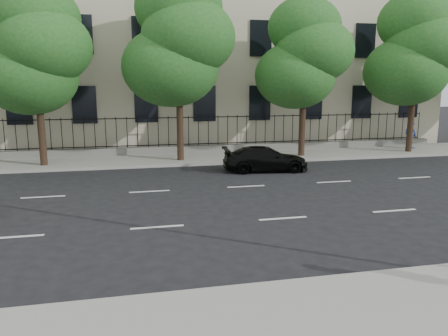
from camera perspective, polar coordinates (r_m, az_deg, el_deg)
The scene contains 12 objects.
ground at distance 12.01m, azimuth 11.85°, elevation -10.01°, with size 120.00×120.00×0.00m, color black.
near_sidewalk at distance 8.84m, azimuth 23.05°, elevation -18.22°, with size 60.00×4.00×0.15m, color gray.
far_sidewalk at distance 24.99m, azimuth -1.34°, elevation 1.39°, with size 60.00×4.00×0.15m, color gray.
lane_markings at distance 16.23m, azimuth 4.98°, elevation -4.21°, with size 49.60×4.62×0.01m, color silver, non-canonical shape.
masonry_building at distance 33.80m, azimuth -4.50°, elevation 19.10°, with size 34.60×12.11×18.50m.
iron_fence at distance 26.56m, azimuth -2.05°, elevation 3.21°, with size 30.00×0.50×2.20m.
tree_b at distance 23.97m, azimuth -23.29°, elevation 13.95°, with size 5.53×5.12×8.97m.
tree_c at distance 23.80m, azimuth -5.93°, elevation 16.16°, with size 5.89×5.50×9.80m.
tree_d at distance 25.54m, azimuth 10.42°, elevation 14.40°, with size 5.34×4.94×8.84m.
tree_e at distance 28.97m, azimuth 23.72°, elevation 13.97°, with size 5.71×5.31×9.46m.
black_sedan at distance 21.51m, azimuth 5.41°, elevation 1.20°, with size 1.70×4.18×1.21m, color black.
pedestrian_far at distance 30.50m, azimuth 23.16°, elevation 3.99°, with size 0.81×0.63×1.67m, color #253D92.
Camera 1 is at (-4.73, -10.18, 4.27)m, focal length 35.00 mm.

